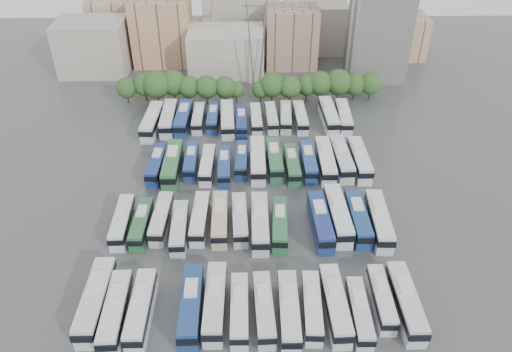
{
  "coord_description": "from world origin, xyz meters",
  "views": [
    {
      "loc": [
        -0.03,
        -69.67,
        55.5
      ],
      "look_at": [
        1.17,
        5.57,
        3.0
      ],
      "focal_mm": 35.0,
      "sensor_mm": 36.0,
      "label": 1
    }
  ],
  "objects_px": {
    "bus_r0_s11": "(359,312)",
    "bus_r2_s13": "(359,159)",
    "bus_r0_s10": "(335,304)",
    "bus_r3_s9": "(286,117)",
    "bus_r3_s0": "(152,121)",
    "bus_r3_s10": "(300,117)",
    "bus_r2_s7": "(258,160)",
    "bus_r1_s6": "(240,219)",
    "bus_r2_s4": "(207,164)",
    "bus_r0_s8": "(289,310)",
    "bus_r1_s5": "(220,219)",
    "bus_r1_s12": "(358,218)",
    "bus_r0_s12": "(381,298)",
    "bus_r1_s10": "(320,221)",
    "bus_r1_s0": "(122,221)",
    "bus_r0_s6": "(239,310)",
    "bus_r3_s2": "(183,118)",
    "bus_r2_s8": "(274,159)",
    "electricity_pylon": "(257,16)",
    "bus_r2_s1": "(157,164)",
    "bus_r1_s11": "(338,215)",
    "bus_r0_s13": "(406,302)",
    "apartment_tower": "(379,28)",
    "bus_r1_s3": "(180,228)",
    "bus_r1_s8": "(280,224)",
    "bus_r0_s7": "(264,308)",
    "bus_r3_s8": "(271,117)",
    "bus_r0_s5": "(215,302)",
    "bus_r2_s2": "(172,164)",
    "bus_r3_s5": "(227,119)",
    "bus_r2_s3": "(191,161)",
    "bus_r2_s12": "(341,158)",
    "bus_r1_s13": "(379,220)",
    "bus_r2_s10": "(308,161)",
    "bus_r3_s13": "(344,116)",
    "bus_r3_s3": "(198,118)",
    "bus_r3_s7": "(256,119)",
    "bus_r2_s5": "(224,166)",
    "bus_r3_s12": "(329,115)",
    "bus_r0_s4": "(191,306)",
    "bus_r1_s1": "(141,223)",
    "bus_r0_s9": "(312,307)",
    "bus_r1_s2": "(161,218)",
    "bus_r0_s2": "(141,309)",
    "bus_r2_s6": "(242,160)",
    "bus_r0_s1": "(116,311)"
  },
  "relations": [
    {
      "from": "bus_r2_s3",
      "to": "bus_r2_s12",
      "type": "distance_m",
      "value": 29.71
    },
    {
      "from": "bus_r0_s11",
      "to": "bus_r2_s13",
      "type": "distance_m",
      "value": 38.15
    },
    {
      "from": "bus_r1_s5",
      "to": "bus_r1_s12",
      "type": "height_order",
      "value": "bus_r1_s12"
    },
    {
      "from": "bus_r1_s11",
      "to": "bus_r3_s0",
      "type": "height_order",
      "value": "bus_r3_s0"
    },
    {
      "from": "bus_r0_s6",
      "to": "bus_r3_s2",
      "type": "bearing_deg",
      "value": 103.34
    },
    {
      "from": "bus_r0_s8",
      "to": "bus_r2_s7",
      "type": "xyz_separation_m",
      "value": [
        -3.55,
        37.28,
        0.16
      ]
    },
    {
      "from": "bus_r2_s8",
      "to": "electricity_pylon",
      "type": "bearing_deg",
      "value": 92.34
    },
    {
      "from": "bus_r0_s13",
      "to": "bus_r1_s6",
      "type": "xyz_separation_m",
      "value": [
        -23.09,
        18.47,
        -0.21
      ]
    },
    {
      "from": "bus_r0_s4",
      "to": "bus_r3_s2",
      "type": "xyz_separation_m",
      "value": [
        -6.65,
        53.91,
        0.05
      ]
    },
    {
      "from": "bus_r0_s8",
      "to": "bus_r1_s8",
      "type": "bearing_deg",
      "value": 91.35
    },
    {
      "from": "bus_r2_s1",
      "to": "bus_r2_s8",
      "type": "relative_size",
      "value": 0.95
    },
    {
      "from": "bus_r0_s12",
      "to": "bus_r1_s13",
      "type": "height_order",
      "value": "bus_r1_s13"
    },
    {
      "from": "bus_r3_s5",
      "to": "bus_r3_s9",
      "type": "relative_size",
      "value": 1.18
    },
    {
      "from": "bus_r1_s10",
      "to": "bus_r1_s0",
      "type": "bearing_deg",
      "value": 176.43
    },
    {
      "from": "bus_r1_s10",
      "to": "bus_r2_s2",
      "type": "relative_size",
      "value": 0.95
    },
    {
      "from": "bus_r0_s5",
      "to": "bus_r2_s13",
      "type": "height_order",
      "value": "bus_r2_s13"
    },
    {
      "from": "bus_r1_s2",
      "to": "bus_r2_s12",
      "type": "xyz_separation_m",
      "value": [
        33.09,
        17.69,
        0.29
      ]
    },
    {
      "from": "bus_r3_s13",
      "to": "bus_r3_s8",
      "type": "bearing_deg",
      "value": -178.5
    },
    {
      "from": "bus_r0_s7",
      "to": "bus_r3_s13",
      "type": "relative_size",
      "value": 0.92
    },
    {
      "from": "bus_r3_s13",
      "to": "bus_r3_s3",
      "type": "bearing_deg",
      "value": -178.23
    },
    {
      "from": "bus_r1_s11",
      "to": "bus_r3_s8",
      "type": "distance_m",
      "value": 36.72
    },
    {
      "from": "bus_r0_s5",
      "to": "bus_r2_s2",
      "type": "relative_size",
      "value": 0.94
    },
    {
      "from": "bus_r1_s13",
      "to": "bus_r2_s10",
      "type": "distance_m",
      "value": 20.92
    },
    {
      "from": "electricity_pylon",
      "to": "bus_r1_s2",
      "type": "distance_m",
      "value": 59.74
    },
    {
      "from": "bus_r1_s5",
      "to": "bus_r1_s10",
      "type": "height_order",
      "value": "bus_r1_s10"
    },
    {
      "from": "bus_r2_s6",
      "to": "bus_r3_s13",
      "type": "relative_size",
      "value": 0.87
    },
    {
      "from": "bus_r1_s3",
      "to": "bus_r1_s8",
      "type": "relative_size",
      "value": 0.99
    },
    {
      "from": "apartment_tower",
      "to": "bus_r2_s4",
      "type": "bearing_deg",
      "value": -132.24
    },
    {
      "from": "bus_r1_s11",
      "to": "bus_r2_s12",
      "type": "distance_m",
      "value": 17.99
    },
    {
      "from": "electricity_pylon",
      "to": "bus_r2_s4",
      "type": "bearing_deg",
      "value": -104.87
    },
    {
      "from": "apartment_tower",
      "to": "bus_r3_s12",
      "type": "distance_m",
      "value": 33.29
    },
    {
      "from": "bus_r0_s7",
      "to": "bus_r0_s9",
      "type": "bearing_deg",
      "value": -0.71
    },
    {
      "from": "bus_r2_s7",
      "to": "bus_r1_s6",
      "type": "bearing_deg",
      "value": -100.84
    },
    {
      "from": "bus_r0_s1",
      "to": "bus_r2_s2",
      "type": "height_order",
      "value": "bus_r2_s2"
    },
    {
      "from": "bus_r2_s7",
      "to": "bus_r3_s7",
      "type": "height_order",
      "value": "bus_r2_s7"
    },
    {
      "from": "bus_r2_s4",
      "to": "bus_r0_s8",
      "type": "bearing_deg",
      "value": -68.26
    },
    {
      "from": "bus_r0_s10",
      "to": "bus_r3_s9",
      "type": "relative_size",
      "value": 1.11
    },
    {
      "from": "bus_r0_s2",
      "to": "bus_r3_s5",
      "type": "xyz_separation_m",
      "value": [
        10.08,
        53.59,
        0.15
      ]
    },
    {
      "from": "bus_r0_s9",
      "to": "bus_r3_s12",
      "type": "distance_m",
      "value": 55.79
    },
    {
      "from": "bus_r3_s10",
      "to": "bus_r0_s2",
      "type": "bearing_deg",
      "value": -117.32
    },
    {
      "from": "bus_r0_s12",
      "to": "bus_r3_s10",
      "type": "bearing_deg",
      "value": 97.77
    },
    {
      "from": "bus_r3_s0",
      "to": "bus_r3_s10",
      "type": "bearing_deg",
      "value": 5.93
    },
    {
      "from": "bus_r0_s7",
      "to": "bus_r0_s12",
      "type": "xyz_separation_m",
      "value": [
        16.47,
        1.63,
        -0.1
      ]
    },
    {
      "from": "bus_r0_s7",
      "to": "bus_r2_s5",
      "type": "xyz_separation_m",
      "value": [
        -6.7,
        35.25,
        -0.05
      ]
    },
    {
      "from": "bus_r1_s3",
      "to": "bus_r2_s5",
      "type": "xyz_separation_m",
      "value": [
        6.68,
        18.23,
        -0.04
      ]
    },
    {
      "from": "bus_r0_s10",
      "to": "bus_r2_s8",
      "type": "relative_size",
      "value": 1.02
    },
    {
      "from": "bus_r1_s1",
      "to": "bus_r3_s7",
      "type": "distance_m",
      "value": 41.06
    },
    {
      "from": "apartment_tower",
      "to": "bus_r0_s7",
      "type": "height_order",
      "value": "apartment_tower"
    },
    {
      "from": "bus_r1_s12",
      "to": "bus_r3_s8",
      "type": "distance_m",
      "value": 38.42
    },
    {
      "from": "bus_r2_s1",
      "to": "bus_r1_s6",
      "type": "bearing_deg",
      "value": -43.81
    }
  ]
}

